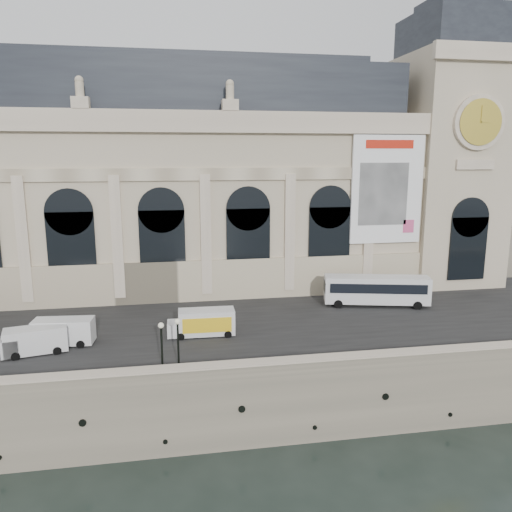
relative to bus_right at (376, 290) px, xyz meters
The scene contains 12 objects.
ground 27.23m from the bus_right, 140.48° to the right, with size 260.00×260.00×0.00m, color black.
quay 27.71m from the bus_right, 137.46° to the left, with size 160.00×70.00×6.00m, color gray.
street 20.34m from the bus_right, behind, with size 160.00×24.00×0.06m, color #2D2D2D.
parapet 25.70m from the bus_right, 141.51° to the right, with size 160.00×1.40×1.21m.
museum 31.97m from the bus_right, 151.27° to the left, with size 69.00×18.70×29.10m.
clock_pavilion 23.69m from the bus_right, 39.22° to the left, with size 13.00×14.72×36.70m.
bus_right is the anchor object (origin of this frame).
van_b 36.37m from the bus_right, 166.87° to the right, with size 5.67×3.11×2.39m.
van_c 34.06m from the bus_right, 169.16° to the right, with size 5.68×2.66×2.46m.
box_truck 21.31m from the bus_right, 162.93° to the right, with size 6.47×2.43×2.59m.
lamp_left 28.23m from the bus_right, 148.67° to the right, with size 0.45×0.45×4.43m.
lamp_right 26.69m from the bus_right, 148.82° to the right, with size 0.45×0.45×4.38m.
Camera 1 is at (-3.05, -35.63, 23.23)m, focal length 35.00 mm.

